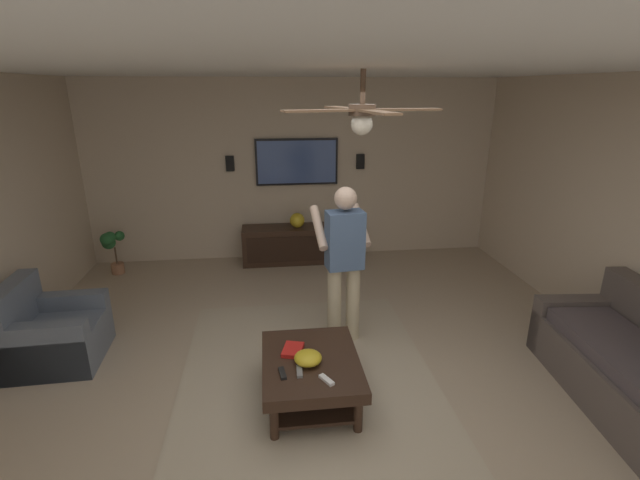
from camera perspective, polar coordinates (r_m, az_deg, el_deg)
ground_plane at (r=4.12m, az=0.74°, el=-19.19°), size 8.47×8.47×0.00m
wall_back_tv at (r=6.92m, az=-3.22°, el=8.73°), size 0.10×6.29×2.67m
ceiling_slab at (r=3.26m, az=0.95°, el=22.15°), size 7.26×6.29×0.10m
area_rug at (r=4.24m, az=-1.42°, el=-17.77°), size 3.18×2.30×0.01m
armchair at (r=5.12m, az=-30.74°, el=-10.24°), size 0.83×0.84×0.82m
coffee_table at (r=3.91m, az=-1.16°, el=-16.08°), size 1.00×0.80×0.40m
media_console at (r=6.86m, az=-2.64°, el=-0.51°), size 0.45×1.70×0.55m
tv at (r=6.81m, az=-2.95°, el=9.82°), size 0.05×1.22×0.69m
person_standing at (r=4.51m, az=3.05°, el=-2.07°), size 0.58×0.58×1.64m
potted_plant_short at (r=6.99m, az=-24.84°, el=-0.62°), size 0.28×0.32×0.63m
bowl at (r=3.78m, az=-1.53°, el=-14.67°), size 0.23×0.23×0.10m
remote_white at (r=3.60m, az=0.84°, el=-17.24°), size 0.15×0.11×0.02m
remote_black at (r=3.68m, az=-4.77°, el=-16.42°), size 0.15×0.06×0.02m
remote_grey at (r=3.70m, az=-2.61°, el=-16.24°), size 0.15×0.05×0.02m
book at (r=3.94m, az=-3.44°, el=-13.67°), size 0.25×0.21×0.04m
vase_round at (r=6.72m, az=-2.87°, el=2.50°), size 0.22×0.22×0.22m
wall_speaker_left at (r=6.95m, az=5.11°, el=9.85°), size 0.06×0.12×0.22m
wall_speaker_right at (r=6.82m, az=-11.30°, el=9.45°), size 0.06×0.12×0.22m
ceiling_fan at (r=3.40m, az=5.30°, el=15.55°), size 1.20×1.20×0.46m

